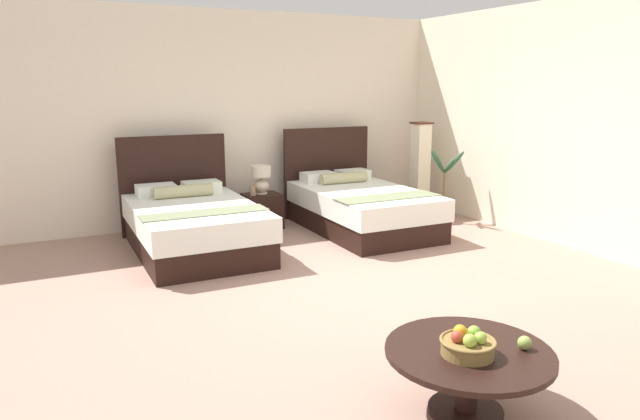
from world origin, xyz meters
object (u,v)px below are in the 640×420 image
Objects in this scene: bed_near_corner at (360,206)px; loose_apple at (525,343)px; potted_palm at (443,202)px; coffee_table at (468,363)px; fruit_bowl at (468,345)px; nightstand at (262,211)px; bed_near_window at (193,224)px; floor_lamp_corner at (420,168)px; vase at (253,190)px; table_lamp at (261,178)px.

bed_near_corner reaches higher than loose_apple.
coffee_table is at bearing -126.69° from potted_palm.
potted_palm is at bearing 57.05° from loose_apple.
fruit_bowl is at bearing -112.64° from bed_near_corner.
nightstand is 5.85× the size of loose_apple.
floor_lamp_corner is at bearing 7.25° from bed_near_window.
bed_near_window reaches higher than coffee_table.
nightstand is at bearing 83.53° from coffee_table.
floor_lamp_corner reaches higher than vase.
floor_lamp_corner is (1.29, 0.45, 0.36)m from bed_near_corner.
bed_near_window is at bearing 97.94° from coffee_table.
loose_apple is at bearing -122.95° from potted_palm.
floor_lamp_corner is at bearing -3.93° from vase.
bed_near_corner is at bearing -160.89° from floor_lamp_corner.
floor_lamp_corner is at bearing 19.11° from bed_near_corner.
table_lamp is 0.21m from vase.
fruit_bowl is at bearing -82.92° from bed_near_window.
vase is at bearing 176.07° from floor_lamp_corner.
bed_near_window is 2.24m from bed_near_corner.
bed_near_corner is 15.68× the size of vase.
nightstand is at bearing -90.00° from table_lamp.
floor_lamp_corner reaches higher than bed_near_window.
table_lamp is 4.93m from loose_apple.
table_lamp is 2.43m from floor_lamp_corner.
table_lamp is at bearing 174.43° from floor_lamp_corner.
potted_palm reaches higher than fruit_bowl.
bed_near_window is at bearing -147.09° from vase.
nightstand is (-1.13, 0.66, -0.08)m from bed_near_corner.
bed_near_window is 2.03× the size of potted_palm.
bed_near_window is 3.50m from potted_palm.
vase is at bearing 162.67° from potted_palm.
bed_near_corner is 4.46m from loose_apple.
nightstand is 0.34m from vase.
nightstand is at bearing 149.62° from bed_near_corner.
potted_palm reaches higher than loose_apple.
bed_near_corner is 1.37m from table_lamp.
potted_palm is at bearing -2.68° from bed_near_window.
floor_lamp_corner reaches higher than nightstand.
bed_near_window is 15.15× the size of vase.
nightstand is 0.35× the size of floor_lamp_corner.
nightstand is 1.26× the size of table_lamp.
vase is at bearing 88.73° from loose_apple.
vase is 0.13× the size of potted_palm.
bed_near_corner is at bearing -30.38° from nightstand.
loose_apple is at bearing -119.73° from floor_lamp_corner.
floor_lamp_corner reaches higher than bed_near_corner.
fruit_bowl is (-0.60, -4.81, 0.23)m from nightstand.
loose_apple is (-0.11, -4.86, -0.09)m from vase.
loose_apple is 4.85m from potted_palm.
vase is 2.58m from floor_lamp_corner.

